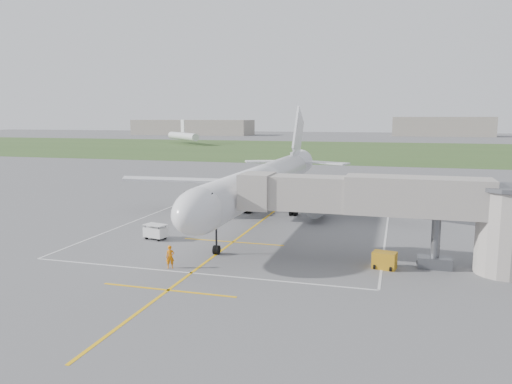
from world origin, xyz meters
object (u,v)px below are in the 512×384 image
(jet_bridge, at_px, (407,208))
(gpu_unit, at_px, (384,260))
(ramp_worker_wing, at_px, (180,210))
(baggage_cart, at_px, (156,232))
(ramp_worker_nose, at_px, (170,257))
(airliner, at_px, (263,183))

(jet_bridge, xyz_separation_m, gpu_unit, (-1.53, -1.24, -4.08))
(jet_bridge, height_order, ramp_worker_wing, jet_bridge)
(baggage_cart, xyz_separation_m, ramp_worker_wing, (-2.23, 10.45, 0.19))
(jet_bridge, relative_size, ramp_worker_nose, 12.82)
(ramp_worker_nose, bearing_deg, airliner, 54.67)
(baggage_cart, bearing_deg, ramp_worker_wing, 116.07)
(airliner, height_order, ramp_worker_wing, airliner)
(airliner, relative_size, gpu_unit, 23.51)
(baggage_cart, relative_size, ramp_worker_nose, 1.31)
(ramp_worker_nose, bearing_deg, gpu_unit, -13.77)
(airliner, height_order, gpu_unit, airliner)
(jet_bridge, bearing_deg, airliner, 137.81)
(airliner, distance_m, ramp_worker_wing, 10.52)
(ramp_worker_nose, bearing_deg, baggage_cart, 94.58)
(jet_bridge, distance_m, baggage_cart, 23.79)
(jet_bridge, relative_size, ramp_worker_wing, 12.20)
(jet_bridge, bearing_deg, baggage_cart, 174.11)
(jet_bridge, bearing_deg, ramp_worker_nose, -161.99)
(airliner, bearing_deg, jet_bridge, -42.19)
(gpu_unit, xyz_separation_m, ramp_worker_wing, (-24.03, 14.10, 0.30))
(gpu_unit, xyz_separation_m, baggage_cart, (-21.80, 3.65, 0.10))
(airliner, bearing_deg, baggage_cart, -122.72)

